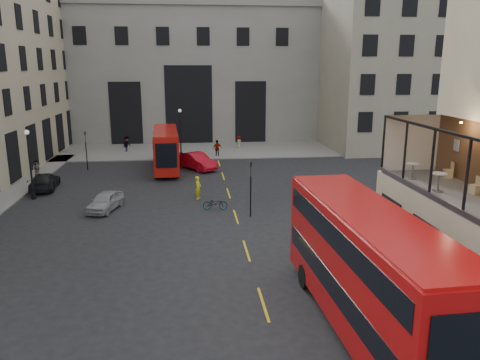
{
  "coord_description": "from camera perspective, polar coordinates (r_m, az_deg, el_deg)",
  "views": [
    {
      "loc": [
        -4.94,
        -17.99,
        9.96
      ],
      "look_at": [
        -1.91,
        10.23,
        3.0
      ],
      "focal_mm": 35.0,
      "sensor_mm": 36.0,
      "label": 1
    }
  ],
  "objects": [
    {
      "name": "pavement_far",
      "position": [
        56.87,
        -7.12,
        3.65
      ],
      "size": [
        40.0,
        12.0,
        0.12
      ],
      "primitive_type": "cube",
      "color": "slate",
      "rests_on": "ground"
    },
    {
      "name": "traffic_light_near",
      "position": [
        31.17,
        1.31,
        -0.21
      ],
      "size": [
        0.16,
        0.2,
        3.8
      ],
      "color": "black",
      "rests_on": "ground"
    },
    {
      "name": "cafe_floor",
      "position": [
        22.0,
        25.47,
        -1.83
      ],
      "size": [
        3.0,
        10.0,
        0.1
      ],
      "primitive_type": "cube",
      "color": "slate",
      "rests_on": "host_frontage"
    },
    {
      "name": "car_a",
      "position": [
        34.34,
        -16.11,
        -2.51
      ],
      "size": [
        2.5,
        4.1,
        1.3
      ],
      "primitive_type": "imported",
      "rotation": [
        0.0,
        0.0,
        -0.27
      ],
      "color": "#929599",
      "rests_on": "ground"
    },
    {
      "name": "pedestrian_d",
      "position": [
        57.76,
        -0.12,
        4.63
      ],
      "size": [
        0.87,
        0.9,
        1.55
      ],
      "primitive_type": "imported",
      "rotation": [
        0.0,
        0.0,
        2.28
      ],
      "color": "gray",
      "rests_on": "ground"
    },
    {
      "name": "car_c",
      "position": [
        41.82,
        -22.72,
        -0.14
      ],
      "size": [
        2.27,
        4.77,
        1.34
      ],
      "primitive_type": "imported",
      "rotation": [
        0.0,
        0.0,
        3.23
      ],
      "color": "black",
      "rests_on": "ground"
    },
    {
      "name": "building_right",
      "position": [
        63.1,
        17.65,
        13.55
      ],
      "size": [
        16.6,
        18.6,
        20.0
      ],
      "color": "gray",
      "rests_on": "ground"
    },
    {
      "name": "traffic_light_far",
      "position": [
        47.68,
        -18.28,
        3.99
      ],
      "size": [
        0.16,
        0.2,
        3.8
      ],
      "color": "black",
      "rests_on": "ground"
    },
    {
      "name": "cafe_table_far",
      "position": [
        24.17,
        20.34,
        1.33
      ],
      "size": [
        0.61,
        0.61,
        0.77
      ],
      "color": "beige",
      "rests_on": "cafe_floor"
    },
    {
      "name": "street_lamp_a",
      "position": [
        38.7,
        -24.16,
        1.28
      ],
      "size": [
        0.36,
        0.36,
        5.33
      ],
      "color": "black",
      "rests_on": "ground"
    },
    {
      "name": "pedestrian_c",
      "position": [
        52.42,
        -2.8,
        3.87
      ],
      "size": [
        1.21,
        0.84,
        1.9
      ],
      "primitive_type": "imported",
      "rotation": [
        0.0,
        0.0,
        3.52
      ],
      "color": "gray",
      "rests_on": "ground"
    },
    {
      "name": "bicycle",
      "position": [
        33.25,
        -3.05,
        -2.86
      ],
      "size": [
        1.74,
        0.7,
        0.9
      ],
      "primitive_type": "imported",
      "rotation": [
        0.0,
        0.0,
        1.51
      ],
      "color": "gray",
      "rests_on": "ground"
    },
    {
      "name": "gateway",
      "position": [
        65.98,
        -6.36,
        13.2
      ],
      "size": [
        35.0,
        10.6,
        18.0
      ],
      "color": "gray",
      "rests_on": "ground"
    },
    {
      "name": "cafe_chair_d",
      "position": [
        25.09,
        24.05,
        0.78
      ],
      "size": [
        0.46,
        0.46,
        0.78
      ],
      "color": "tan",
      "rests_on": "cafe_floor"
    },
    {
      "name": "pedestrian_b",
      "position": [
        56.59,
        -13.63,
        4.25
      ],
      "size": [
        1.21,
        1.44,
        1.93
      ],
      "primitive_type": "imported",
      "rotation": [
        0.0,
        0.0,
        1.09
      ],
      "color": "gray",
      "rests_on": "ground"
    },
    {
      "name": "cafe_table_mid",
      "position": [
        22.13,
        23.07,
        0.09
      ],
      "size": [
        0.66,
        0.66,
        0.82
      ],
      "color": "beige",
      "rests_on": "cafe_floor"
    },
    {
      "name": "cafe_chair_c",
      "position": [
        22.44,
        26.75,
        -0.94
      ],
      "size": [
        0.44,
        0.44,
        0.76
      ],
      "color": "tan",
      "rests_on": "cafe_floor"
    },
    {
      "name": "host_frontage",
      "position": [
        22.67,
        24.87,
        -7.44
      ],
      "size": [
        3.0,
        11.0,
        4.5
      ],
      "primitive_type": "cube",
      "color": "#C1B091",
      "rests_on": "ground"
    },
    {
      "name": "bus_far",
      "position": [
        46.13,
        -9.03,
        3.95
      ],
      "size": [
        2.79,
        10.01,
        3.95
      ],
      "color": "#A9120B",
      "rests_on": "ground"
    },
    {
      "name": "car_b",
      "position": [
        46.21,
        -5.28,
        2.3
      ],
      "size": [
        4.13,
        5.06,
        1.62
      ],
      "primitive_type": "imported",
      "rotation": [
        0.0,
        0.0,
        0.58
      ],
      "color": "#AC0A19",
      "rests_on": "ground"
    },
    {
      "name": "ground",
      "position": [
        21.15,
        8.4,
        -14.48
      ],
      "size": [
        140.0,
        140.0,
        0.0
      ],
      "primitive_type": "plane",
      "color": "black",
      "rests_on": "ground"
    },
    {
      "name": "bus_near",
      "position": [
        18.36,
        15.32,
        -10.04
      ],
      "size": [
        3.25,
        12.14,
        4.8
      ],
      "color": "#A20B0B",
      "rests_on": "ground"
    },
    {
      "name": "street_lamp_b",
      "position": [
        52.55,
        -7.26,
        5.39
      ],
      "size": [
        0.36,
        0.36,
        5.33
      ],
      "color": "black",
      "rests_on": "ground"
    },
    {
      "name": "pedestrian_a",
      "position": [
        46.62,
        -23.56,
        1.26
      ],
      "size": [
        0.91,
        0.8,
        1.57
      ],
      "primitive_type": "imported",
      "rotation": [
        0.0,
        0.0,
        -0.31
      ],
      "color": "gray",
      "rests_on": "ground"
    },
    {
      "name": "cyclist",
      "position": [
        35.9,
        -5.13,
        -0.93
      ],
      "size": [
        0.63,
        0.75,
        1.76
      ],
      "primitive_type": "imported",
      "rotation": [
        0.0,
        0.0,
        1.19
      ],
      "color": "yellow",
      "rests_on": "ground"
    }
  ]
}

